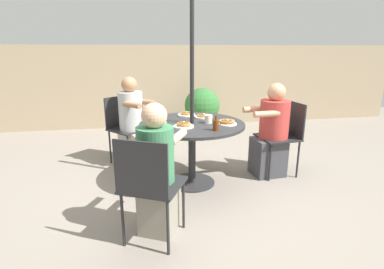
{
  "coord_description": "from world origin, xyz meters",
  "views": [
    {
      "loc": [
        -0.57,
        -3.22,
        1.53
      ],
      "look_at": [
        0.0,
        0.0,
        0.6
      ],
      "focal_mm": 28.0,
      "sensor_mm": 36.0,
      "label": 1
    }
  ],
  "objects_px": {
    "diner_north": "(158,174)",
    "patio_chair_east": "(284,132)",
    "pancake_plate_a": "(184,125)",
    "potted_shrub": "(202,108)",
    "patio_table": "(192,132)",
    "patio_chair_south": "(125,124)",
    "pancake_plate_c": "(227,123)",
    "drinking_glass_b": "(158,122)",
    "pancake_plate_b": "(204,116)",
    "syrup_bottle": "(216,125)",
    "patio_chair_north": "(149,183)",
    "diner_south": "(133,125)",
    "pancake_plate_d": "(187,114)",
    "drinking_glass_a": "(163,126)",
    "coffee_cup": "(208,119)",
    "diner_east": "(271,134)"
  },
  "relations": [
    {
      "from": "pancake_plate_b",
      "to": "syrup_bottle",
      "type": "height_order",
      "value": "syrup_bottle"
    },
    {
      "from": "pancake_plate_c",
      "to": "drinking_glass_b",
      "type": "distance_m",
      "value": 0.76
    },
    {
      "from": "patio_chair_north",
      "to": "drinking_glass_a",
      "type": "relative_size",
      "value": 8.98
    },
    {
      "from": "syrup_bottle",
      "to": "drinking_glass_a",
      "type": "height_order",
      "value": "syrup_bottle"
    },
    {
      "from": "pancake_plate_d",
      "to": "potted_shrub",
      "type": "xyz_separation_m",
      "value": [
        0.58,
        1.8,
        -0.28
      ]
    },
    {
      "from": "diner_south",
      "to": "drinking_glass_a",
      "type": "height_order",
      "value": "diner_south"
    },
    {
      "from": "patio_chair_east",
      "to": "pancake_plate_a",
      "type": "relative_size",
      "value": 4.18
    },
    {
      "from": "diner_east",
      "to": "patio_chair_east",
      "type": "bearing_deg",
      "value": -90.0
    },
    {
      "from": "pancake_plate_c",
      "to": "pancake_plate_d",
      "type": "distance_m",
      "value": 0.64
    },
    {
      "from": "diner_south",
      "to": "drinking_glass_b",
      "type": "bearing_deg",
      "value": 66.92
    },
    {
      "from": "patio_chair_north",
      "to": "pancake_plate_c",
      "type": "bearing_deg",
      "value": 72.46
    },
    {
      "from": "diner_east",
      "to": "coffee_cup",
      "type": "height_order",
      "value": "diner_east"
    },
    {
      "from": "patio_chair_north",
      "to": "diner_south",
      "type": "bearing_deg",
      "value": 120.99
    },
    {
      "from": "pancake_plate_a",
      "to": "coffee_cup",
      "type": "relative_size",
      "value": 2.33
    },
    {
      "from": "pancake_plate_a",
      "to": "potted_shrub",
      "type": "xyz_separation_m",
      "value": [
        0.7,
        2.37,
        -0.28
      ]
    },
    {
      "from": "patio_table",
      "to": "diner_north",
      "type": "xyz_separation_m",
      "value": [
        -0.45,
        -0.91,
        -0.09
      ]
    },
    {
      "from": "patio_table",
      "to": "pancake_plate_d",
      "type": "distance_m",
      "value": 0.42
    },
    {
      "from": "diner_south",
      "to": "syrup_bottle",
      "type": "distance_m",
      "value": 1.43
    },
    {
      "from": "diner_east",
      "to": "potted_shrub",
      "type": "height_order",
      "value": "diner_east"
    },
    {
      "from": "diner_south",
      "to": "coffee_cup",
      "type": "height_order",
      "value": "diner_south"
    },
    {
      "from": "patio_chair_east",
      "to": "drinking_glass_a",
      "type": "distance_m",
      "value": 1.6
    },
    {
      "from": "pancake_plate_d",
      "to": "syrup_bottle",
      "type": "distance_m",
      "value": 0.77
    },
    {
      "from": "pancake_plate_c",
      "to": "pancake_plate_d",
      "type": "height_order",
      "value": "pancake_plate_c"
    },
    {
      "from": "patio_table",
      "to": "patio_chair_south",
      "type": "height_order",
      "value": "patio_chair_south"
    },
    {
      "from": "patio_chair_south",
      "to": "pancake_plate_b",
      "type": "xyz_separation_m",
      "value": [
        0.97,
        -0.65,
        0.22
      ]
    },
    {
      "from": "patio_table",
      "to": "syrup_bottle",
      "type": "relative_size",
      "value": 7.7
    },
    {
      "from": "coffee_cup",
      "to": "patio_chair_east",
      "type": "bearing_deg",
      "value": 8.74
    },
    {
      "from": "pancake_plate_d",
      "to": "potted_shrub",
      "type": "bearing_deg",
      "value": 72.28
    },
    {
      "from": "diner_east",
      "to": "drinking_glass_a",
      "type": "relative_size",
      "value": 11.33
    },
    {
      "from": "diner_north",
      "to": "coffee_cup",
      "type": "height_order",
      "value": "diner_north"
    },
    {
      "from": "drinking_glass_b",
      "to": "potted_shrub",
      "type": "bearing_deg",
      "value": 67.03
    },
    {
      "from": "pancake_plate_d",
      "to": "pancake_plate_a",
      "type": "bearing_deg",
      "value": -102.38
    },
    {
      "from": "diner_north",
      "to": "patio_chair_east",
      "type": "xyz_separation_m",
      "value": [
        1.63,
        1.02,
        0.0
      ]
    },
    {
      "from": "patio_chair_east",
      "to": "patio_chair_south",
      "type": "relative_size",
      "value": 1.0
    },
    {
      "from": "potted_shrub",
      "to": "drinking_glass_a",
      "type": "bearing_deg",
      "value": -110.42
    },
    {
      "from": "pancake_plate_b",
      "to": "syrup_bottle",
      "type": "bearing_deg",
      "value": -89.94
    },
    {
      "from": "pancake_plate_c",
      "to": "pancake_plate_d",
      "type": "relative_size",
      "value": 1.0
    },
    {
      "from": "patio_table",
      "to": "drinking_glass_b",
      "type": "xyz_separation_m",
      "value": [
        -0.39,
        -0.09,
        0.16
      ]
    },
    {
      "from": "patio_table",
      "to": "pancake_plate_a",
      "type": "height_order",
      "value": "pancake_plate_a"
    },
    {
      "from": "diner_north",
      "to": "drinking_glass_a",
      "type": "xyz_separation_m",
      "value": [
        0.11,
        0.62,
        0.25
      ]
    },
    {
      "from": "pancake_plate_d",
      "to": "drinking_glass_a",
      "type": "distance_m",
      "value": 0.77
    },
    {
      "from": "pancake_plate_b",
      "to": "syrup_bottle",
      "type": "distance_m",
      "value": 0.6
    },
    {
      "from": "diner_south",
      "to": "coffee_cup",
      "type": "relative_size",
      "value": 12.74
    },
    {
      "from": "pancake_plate_b",
      "to": "drinking_glass_a",
      "type": "relative_size",
      "value": 2.15
    },
    {
      "from": "patio_table",
      "to": "diner_north",
      "type": "height_order",
      "value": "diner_north"
    },
    {
      "from": "patio_chair_south",
      "to": "syrup_bottle",
      "type": "distance_m",
      "value": 1.6
    },
    {
      "from": "coffee_cup",
      "to": "drinking_glass_b",
      "type": "relative_size",
      "value": 0.87
    },
    {
      "from": "diner_north",
      "to": "pancake_plate_b",
      "type": "height_order",
      "value": "diner_north"
    },
    {
      "from": "drinking_glass_a",
      "to": "potted_shrub",
      "type": "bearing_deg",
      "value": 69.58
    },
    {
      "from": "diner_east",
      "to": "diner_south",
      "type": "distance_m",
      "value": 1.81
    }
  ]
}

